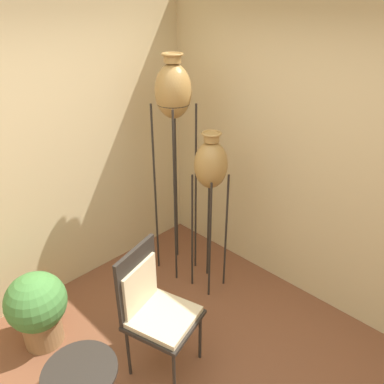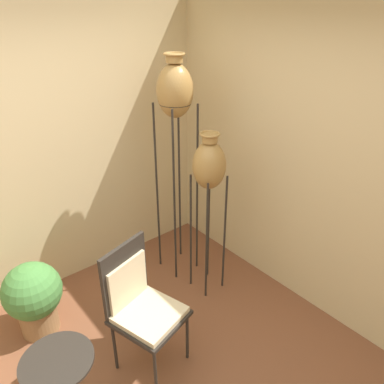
% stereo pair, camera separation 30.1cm
% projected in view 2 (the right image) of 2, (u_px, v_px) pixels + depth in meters
% --- Properties ---
extents(wall_back, '(7.40, 0.06, 2.70)m').
position_uv_depth(wall_back, '(33.00, 156.00, 3.24)').
color(wall_back, '#D1B784').
rests_on(wall_back, ground_plane).
extents(wall_right, '(0.06, 7.40, 2.70)m').
position_uv_depth(wall_right, '(322.00, 167.00, 3.04)').
color(wall_right, '#D1B784').
rests_on(wall_right, ground_plane).
extents(vase_stand_tall, '(0.32, 0.32, 2.17)m').
position_uv_depth(vase_stand_tall, '(175.00, 96.00, 3.22)').
color(vase_stand_tall, '#28231E').
rests_on(vase_stand_tall, ground_plane).
extents(vase_stand_medium, '(0.29, 0.29, 1.59)m').
position_uv_depth(vase_stand_medium, '(209.00, 168.00, 3.19)').
color(vase_stand_medium, '#28231E').
rests_on(vase_stand_medium, ground_plane).
extents(chair, '(0.56, 0.57, 1.04)m').
position_uv_depth(chair, '(140.00, 301.00, 2.74)').
color(chair, '#28231E').
rests_on(chair, ground_plane).
extents(side_table, '(0.44, 0.44, 0.64)m').
position_uv_depth(side_table, '(61.00, 380.00, 2.31)').
color(side_table, '#28231E').
rests_on(side_table, ground_plane).
extents(potted_plant, '(0.48, 0.48, 0.67)m').
position_uv_depth(potted_plant, '(34.00, 296.00, 3.10)').
color(potted_plant, olive).
rests_on(potted_plant, ground_plane).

